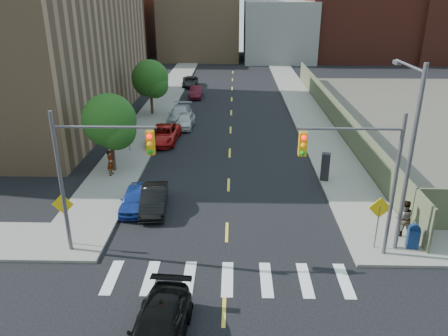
# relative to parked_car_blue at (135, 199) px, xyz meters

# --- Properties ---
(sidewalk_nw) EXTENTS (3.50, 73.00, 0.15)m
(sidewalk_nw) POSITION_rel_parked_car_blue_xyz_m (-2.40, 30.96, -0.55)
(sidewalk_nw) COLOR gray
(sidewalk_nw) RESTS_ON ground
(sidewalk_ne) EXTENTS (3.50, 73.00, 0.15)m
(sidewalk_ne) POSITION_rel_parked_car_blue_xyz_m (13.10, 30.96, -0.55)
(sidewalk_ne) COLOR gray
(sidewalk_ne) RESTS_ON ground
(fence_north) EXTENTS (0.12, 44.00, 2.50)m
(fence_north) POSITION_rel_parked_car_blue_xyz_m (14.95, 17.46, 0.63)
(fence_north) COLOR #555A3F
(fence_north) RESTS_ON ground
(bg_bldg_west) EXTENTS (14.00, 18.00, 12.00)m
(bg_bldg_west) POSITION_rel_parked_car_blue_xyz_m (-16.65, 59.46, 5.38)
(bg_bldg_west) COLOR #592319
(bg_bldg_west) RESTS_ON ground
(bg_bldg_midwest) EXTENTS (14.00, 16.00, 15.00)m
(bg_bldg_midwest) POSITION_rel_parked_car_blue_xyz_m (-0.65, 61.46, 6.88)
(bg_bldg_midwest) COLOR #8C6B4C
(bg_bldg_midwest) RESTS_ON ground
(bg_bldg_center) EXTENTS (12.00, 16.00, 10.00)m
(bg_bldg_center) POSITION_rel_parked_car_blue_xyz_m (13.35, 59.46, 4.38)
(bg_bldg_center) COLOR gray
(bg_bldg_center) RESTS_ON ground
(bg_bldg_east) EXTENTS (18.00, 18.00, 16.00)m
(bg_bldg_east) POSITION_rel_parked_car_blue_xyz_m (27.35, 61.46, 7.38)
(bg_bldg_east) COLOR #592319
(bg_bldg_east) RESTS_ON ground
(signal_nw) EXTENTS (4.59, 0.30, 7.00)m
(signal_nw) POSITION_rel_parked_car_blue_xyz_m (-0.64, -4.54, 3.91)
(signal_nw) COLOR #59595E
(signal_nw) RESTS_ON ground
(signal_ne) EXTENTS (4.59, 0.30, 7.00)m
(signal_ne) POSITION_rel_parked_car_blue_xyz_m (11.33, -4.54, 3.91)
(signal_ne) COLOR #59595E
(signal_ne) RESTS_ON ground
(streetlight_ne) EXTENTS (0.25, 3.70, 9.00)m
(streetlight_ne) POSITION_rel_parked_car_blue_xyz_m (13.55, -3.64, 4.60)
(streetlight_ne) COLOR #59595E
(streetlight_ne) RESTS_ON ground
(warn_sign_nw) EXTENTS (1.06, 0.06, 2.83)m
(warn_sign_nw) POSITION_rel_parked_car_blue_xyz_m (-2.45, -4.04, 1.37)
(warn_sign_nw) COLOR #59595E
(warn_sign_nw) RESTS_ON ground
(warn_sign_ne) EXTENTS (1.06, 0.06, 2.83)m
(warn_sign_ne) POSITION_rel_parked_car_blue_xyz_m (12.55, -4.04, 1.37)
(warn_sign_ne) COLOR #59595E
(warn_sign_ne) RESTS_ON ground
(warn_sign_midwest) EXTENTS (1.06, 0.06, 2.83)m
(warn_sign_midwest) POSITION_rel_parked_car_blue_xyz_m (-2.45, 9.46, 1.37)
(warn_sign_midwest) COLOR #59595E
(warn_sign_midwest) RESTS_ON ground
(tree_west_near) EXTENTS (3.66, 3.64, 5.52)m
(tree_west_near) POSITION_rel_parked_car_blue_xyz_m (-2.66, 5.50, 2.86)
(tree_west_near) COLOR #332114
(tree_west_near) RESTS_ON ground
(tree_west_far) EXTENTS (3.66, 3.64, 5.52)m
(tree_west_far) POSITION_rel_parked_car_blue_xyz_m (-2.66, 20.50, 2.86)
(tree_west_far) COLOR #332114
(tree_west_far) RESTS_ON ground
(parked_car_blue) EXTENTS (1.60, 3.70, 1.24)m
(parked_car_blue) POSITION_rel_parked_car_blue_xyz_m (0.00, 0.00, 0.00)
(parked_car_blue) COLOR navy
(parked_car_blue) RESTS_ON ground
(parked_car_black) EXTENTS (1.72, 4.07, 1.31)m
(parked_car_black) POSITION_rel_parked_car_blue_xyz_m (1.13, -0.11, 0.03)
(parked_car_black) COLOR black
(parked_car_black) RESTS_ON ground
(parked_car_red) EXTENTS (2.53, 5.03, 1.36)m
(parked_car_red) POSITION_rel_parked_car_blue_xyz_m (-0.15, 11.91, 0.06)
(parked_car_red) COLOR #A61210
(parked_car_red) RESTS_ON ground
(parked_car_silver) EXTENTS (2.15, 5.08, 1.46)m
(parked_car_silver) POSITION_rel_parked_car_blue_xyz_m (0.47, 18.07, 0.11)
(parked_car_silver) COLOR #A3A5AB
(parked_car_silver) RESTS_ON ground
(parked_car_white) EXTENTS (1.76, 3.98, 1.33)m
(parked_car_white) POSITION_rel_parked_car_blue_xyz_m (1.15, 16.08, 0.04)
(parked_car_white) COLOR silver
(parked_car_white) RESTS_ON ground
(parked_car_maroon) EXTENTS (1.46, 4.04, 1.32)m
(parked_car_maroon) POSITION_rel_parked_car_blue_xyz_m (1.15, 28.28, 0.04)
(parked_car_maroon) COLOR #440D17
(parked_car_maroon) RESTS_ON ground
(parked_car_grey) EXTENTS (2.46, 4.68, 1.25)m
(parked_car_grey) POSITION_rel_parked_car_blue_xyz_m (-0.15, 34.62, 0.01)
(parked_car_grey) COLOR black
(parked_car_grey) RESTS_ON ground
(black_sedan) EXTENTS (2.30, 4.90, 1.38)m
(black_sedan) POSITION_rel_parked_car_blue_xyz_m (3.09, -10.45, 0.07)
(black_sedan) COLOR black
(black_sedan) RESTS_ON ground
(mailbox) EXTENTS (0.56, 0.45, 1.28)m
(mailbox) POSITION_rel_parked_car_blue_xyz_m (14.36, -4.00, 0.15)
(mailbox) COLOR navy
(mailbox) RESTS_ON sidewalk_ne
(payphone) EXTENTS (0.64, 0.56, 1.85)m
(payphone) POSITION_rel_parked_car_blue_xyz_m (11.65, 4.10, 0.45)
(payphone) COLOR black
(payphone) RESTS_ON sidewalk_ne
(pedestrian_west) EXTENTS (0.45, 0.66, 1.75)m
(pedestrian_west) POSITION_rel_parked_car_blue_xyz_m (-2.61, 4.59, 0.40)
(pedestrian_west) COLOR gray
(pedestrian_west) RESTS_ON sidewalk_nw
(pedestrian_east) EXTENTS (0.97, 0.77, 1.93)m
(pedestrian_east) POSITION_rel_parked_car_blue_xyz_m (14.27, -2.83, 0.50)
(pedestrian_east) COLOR gray
(pedestrian_east) RESTS_ON sidewalk_ne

